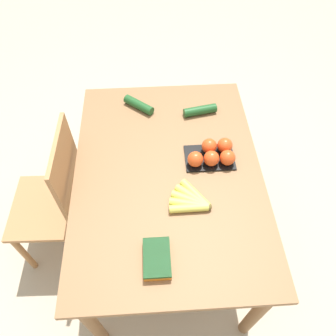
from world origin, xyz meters
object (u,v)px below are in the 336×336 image
Objects in this scene: chair at (58,201)px; banana_bunch at (191,201)px; tomato_pack at (213,154)px; cucumber_far at (139,105)px; cucumber_near at (200,110)px; carrot_bag at (157,258)px.

banana_bunch is (-0.21, -0.70, 0.29)m from chair.
cucumber_far is at bearing 42.77° from tomato_pack.
cucumber_near is (0.33, 0.02, -0.02)m from tomato_pack.
cucumber_far is (0.07, 0.34, 0.00)m from cucumber_near.
carrot_bag is 0.88× the size of cucumber_near.
banana_bunch is at bearing -32.56° from carrot_bag.
carrot_bag reaches higher than banana_bunch.
chair reaches higher than tomato_pack.
cucumber_near is at bearing 115.49° from chair.
chair is at bearing 113.87° from cucumber_near.
tomato_pack is (0.25, -0.13, 0.02)m from banana_bunch.
cucumber_far reaches higher than carrot_bag.
banana_bunch is at bearing 151.99° from tomato_pack.
chair reaches higher than carrot_bag.
chair is 5.08× the size of banana_bunch.
chair is 0.93m from cucumber_near.
cucumber_near reaches higher than banana_bunch.
cucumber_far is (0.42, -0.47, 0.29)m from chair.
chair is 0.78m from carrot_bag.
chair is at bearing 48.43° from carrot_bag.
tomato_pack reaches higher than banana_bunch.
tomato_pack reaches higher than cucumber_near.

